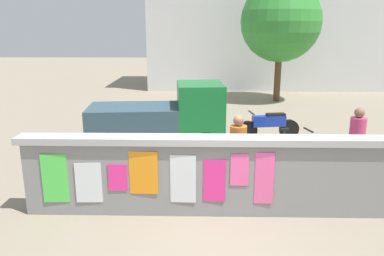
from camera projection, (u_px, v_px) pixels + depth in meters
ground at (208, 116)px, 14.69m from camera, size 60.00×60.00×0.00m
poster_wall at (217, 175)px, 6.76m from camera, size 7.08×0.42×1.45m
auto_rickshaw_truck at (164, 118)px, 10.31m from camera, size 3.72×1.83×1.85m
motorcycle at (270, 125)px, 11.42m from camera, size 1.90×0.56×0.87m
bicycle_near at (289, 151)px, 9.26m from camera, size 1.67×0.54×0.95m
person_walking at (357, 136)px, 8.32m from camera, size 0.40×0.40×1.62m
person_bystander at (238, 146)px, 7.62m from camera, size 0.45×0.45×1.62m
tree_roadside at (281, 22)px, 16.78m from camera, size 3.56×3.56×5.34m
building_background at (264, 28)px, 21.82m from camera, size 13.28×5.27×6.49m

